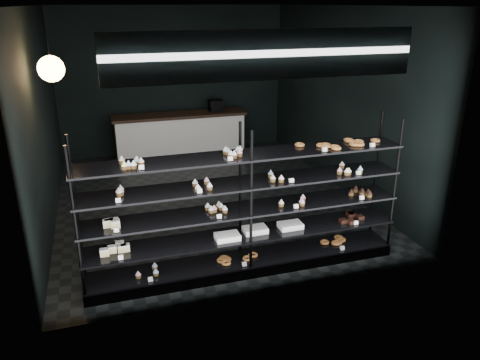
{
  "coord_description": "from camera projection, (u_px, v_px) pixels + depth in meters",
  "views": [
    {
      "loc": [
        -1.7,
        -7.46,
        3.24
      ],
      "look_at": [
        0.03,
        -1.9,
        1.03
      ],
      "focal_mm": 35.0,
      "sensor_mm": 36.0,
      "label": 1
    }
  ],
  "objects": [
    {
      "name": "signage",
      "position": [
        268.0,
        55.0,
        4.69
      ],
      "size": [
        3.3,
        0.05,
        0.5
      ],
      "color": "#0D2144",
      "rests_on": "room"
    },
    {
      "name": "display_shelf",
      "position": [
        244.0,
        226.0,
        5.84
      ],
      "size": [
        4.0,
        0.5,
        1.91
      ],
      "color": "black",
      "rests_on": "room"
    },
    {
      "name": "pendant_lamp",
      "position": [
        51.0,
        69.0,
        5.96
      ],
      "size": [
        0.33,
        0.33,
        0.9
      ],
      "color": "black",
      "rests_on": "room"
    },
    {
      "name": "service_counter",
      "position": [
        181.0,
        135.0,
        10.34
      ],
      "size": [
        2.89,
        0.65,
        1.23
      ],
      "color": "white",
      "rests_on": "room"
    },
    {
      "name": "room",
      "position": [
        204.0,
        109.0,
        7.71
      ],
      "size": [
        5.01,
        6.01,
        3.2
      ],
      "color": "black",
      "rests_on": "ground"
    }
  ]
}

